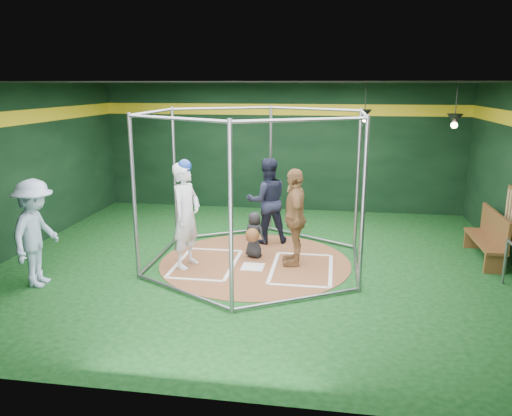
% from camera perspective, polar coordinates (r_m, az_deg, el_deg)
% --- Properties ---
extents(room_shell, '(10.10, 9.10, 3.53)m').
position_cam_1_polar(room_shell, '(9.60, -0.09, 3.66)').
color(room_shell, '#0B3310').
rests_on(room_shell, ground).
extents(clay_disc, '(3.80, 3.80, 0.01)m').
position_cam_1_polar(clay_disc, '(10.05, -0.09, -6.20)').
color(clay_disc, brown).
rests_on(clay_disc, ground).
extents(home_plate, '(0.43, 0.43, 0.01)m').
position_cam_1_polar(home_plate, '(9.77, -0.37, -6.73)').
color(home_plate, white).
rests_on(home_plate, clay_disc).
extents(batter_box_left, '(1.17, 1.77, 0.01)m').
position_cam_1_polar(batter_box_left, '(10.00, -5.73, -6.30)').
color(batter_box_left, white).
rests_on(batter_box_left, clay_disc).
extents(batter_box_right, '(1.17, 1.77, 0.01)m').
position_cam_1_polar(batter_box_right, '(9.72, 5.26, -6.92)').
color(batter_box_right, white).
rests_on(batter_box_right, clay_disc).
extents(batting_cage, '(4.05, 4.67, 3.00)m').
position_cam_1_polar(batting_cage, '(9.64, -0.09, 2.17)').
color(batting_cage, gray).
rests_on(batting_cage, ground).
extents(pendant_lamp_near, '(0.34, 0.34, 0.90)m').
position_cam_1_polar(pendant_lamp_near, '(12.96, 12.33, 10.42)').
color(pendant_lamp_near, black).
rests_on(pendant_lamp_near, room_shell).
extents(pendant_lamp_far, '(0.34, 0.34, 0.90)m').
position_cam_1_polar(pendant_lamp_far, '(11.61, 21.76, 9.39)').
color(pendant_lamp_far, black).
rests_on(pendant_lamp_far, room_shell).
extents(batter_figure, '(0.66, 0.84, 2.10)m').
position_cam_1_polar(batter_figure, '(9.62, -7.99, -0.74)').
color(batter_figure, silver).
rests_on(batter_figure, clay_disc).
extents(visitor_leopard, '(0.61, 1.17, 1.91)m').
position_cam_1_polar(visitor_leopard, '(9.71, 4.43, -1.03)').
color(visitor_leopard, tan).
rests_on(visitor_leopard, clay_disc).
extents(catcher_figure, '(0.55, 0.62, 0.95)m').
position_cam_1_polar(catcher_figure, '(10.15, -0.23, -3.07)').
color(catcher_figure, black).
rests_on(catcher_figure, clay_disc).
extents(umpire, '(1.12, 0.99, 1.90)m').
position_cam_1_polar(umpire, '(11.04, 1.27, 0.84)').
color(umpire, black).
rests_on(umpire, clay_disc).
extents(bystander_blue, '(0.78, 1.27, 1.91)m').
position_cam_1_polar(bystander_blue, '(9.49, -23.87, -2.65)').
color(bystander_blue, '#9FB7D2').
rests_on(bystander_blue, ground).
extents(dugout_bench, '(0.40, 1.73, 1.01)m').
position_cam_1_polar(dugout_bench, '(11.07, 25.12, -2.88)').
color(dugout_bench, brown).
rests_on(dugout_bench, ground).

